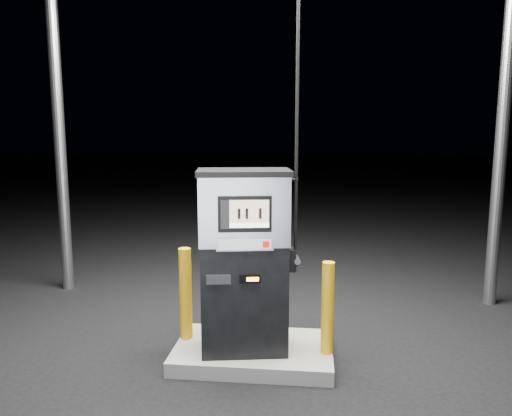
# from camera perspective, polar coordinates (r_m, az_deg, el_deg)

# --- Properties ---
(ground) EXTENTS (80.00, 80.00, 0.00)m
(ground) POSITION_cam_1_polar(r_m,az_deg,el_deg) (5.37, -0.29, -16.87)
(ground) COLOR black
(ground) RESTS_ON ground
(pump_island) EXTENTS (1.60, 1.00, 0.15)m
(pump_island) POSITION_cam_1_polar(r_m,az_deg,el_deg) (5.34, -0.29, -16.14)
(pump_island) COLOR gray
(pump_island) RESTS_ON ground
(fuel_dispenser) EXTENTS (1.04, 0.68, 3.76)m
(fuel_dispenser) POSITION_cam_1_polar(r_m,az_deg,el_deg) (4.90, -1.33, -5.92)
(fuel_dispenser) COLOR black
(fuel_dispenser) RESTS_ON pump_island
(bollard_left) EXTENTS (0.15, 0.15, 0.97)m
(bollard_left) POSITION_cam_1_polar(r_m,az_deg,el_deg) (5.36, -8.05, -9.66)
(bollard_left) COLOR #DA9C0C
(bollard_left) RESTS_ON pump_island
(bollard_right) EXTENTS (0.15, 0.15, 0.92)m
(bollard_right) POSITION_cam_1_polar(r_m,az_deg,el_deg) (5.02, 8.18, -11.25)
(bollard_right) COLOR #DA9C0C
(bollard_right) RESTS_ON pump_island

